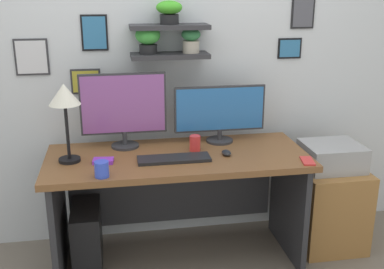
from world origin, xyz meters
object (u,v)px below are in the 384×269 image
pen_cup (195,143)px  monitor_right (220,112)px  monitor_left (123,108)px  printer (332,156)px  drawer_cabinet (327,205)px  desk (177,182)px  keyboard (174,159)px  computer_tower_left (87,236)px  scissors_tray (103,161)px  desk_lamp (65,100)px  computer_mouse (226,153)px  cell_phone (308,161)px  coffee_mug (102,169)px

pen_cup → monitor_right: bearing=38.9°
monitor_left → printer: monitor_left is taller
drawer_cabinet → desk: bearing=179.9°
monitor_right → keyboard: (-0.35, -0.31, -0.20)m
desk → computer_tower_left: 0.68m
scissors_tray → pen_cup: bearing=11.6°
desk_lamp → printer: desk_lamp is taller
monitor_left → computer_mouse: 0.72m
printer → scissors_tray: bearing=-175.8°
pen_cup → drawer_cabinet: (0.94, -0.01, -0.52)m
monitor_right → computer_tower_left: bearing=-169.5°
drawer_cabinet → monitor_left: bearing=173.2°
keyboard → pen_cup: bearing=43.8°
pen_cup → drawer_cabinet: size_ratio=0.18×
monitor_left → computer_mouse: bearing=-23.9°
computer_mouse → scissors_tray: computer_mouse is taller
desk_lamp → keyboard: bearing=-8.6°
desk → computer_tower_left: desk is taller
monitor_left → cell_phone: size_ratio=3.92×
desk_lamp → pen_cup: size_ratio=4.74×
coffee_mug → computer_tower_left: (-0.13, 0.32, -0.59)m
monitor_left → coffee_mug: bearing=-106.4°
keyboard → computer_mouse: 0.34m
cell_phone → scissors_tray: bearing=-177.9°
coffee_mug → drawer_cabinet: coffee_mug is taller
computer_mouse → desk_lamp: 1.02m
computer_mouse → printer: bearing=8.1°
keyboard → scissors_tray: size_ratio=3.67×
keyboard → coffee_mug: bearing=-156.6°
coffee_mug → pen_cup: (0.58, 0.33, 0.01)m
desk_lamp → printer: (1.72, 0.05, -0.47)m
desk_lamp → printer: 1.78m
keyboard → cell_phone: keyboard is taller
computer_mouse → coffee_mug: (-0.76, -0.22, 0.03)m
pen_cup → coffee_mug: bearing=-150.1°
desk → monitor_left: size_ratio=2.96×
coffee_mug → printer: 1.57m
cell_phone → drawer_cabinet: size_ratio=0.25×
monitor_left → scissors_tray: bearing=-116.8°
computer_mouse → coffee_mug: 0.79m
computer_mouse → pen_cup: (-0.18, 0.11, 0.04)m
monitor_left → keyboard: 0.49m
desk → monitor_right: bearing=27.2°
keyboard → desk_lamp: bearing=171.4°
monitor_left → desk_lamp: bearing=-147.8°
computer_tower_left → desk: bearing=0.6°
desk_lamp → printer: size_ratio=1.25×
monitor_left → keyboard: (0.28, -0.31, -0.25)m
drawer_cabinet → computer_tower_left: size_ratio=1.39×
pen_cup → computer_tower_left: pen_cup is taller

